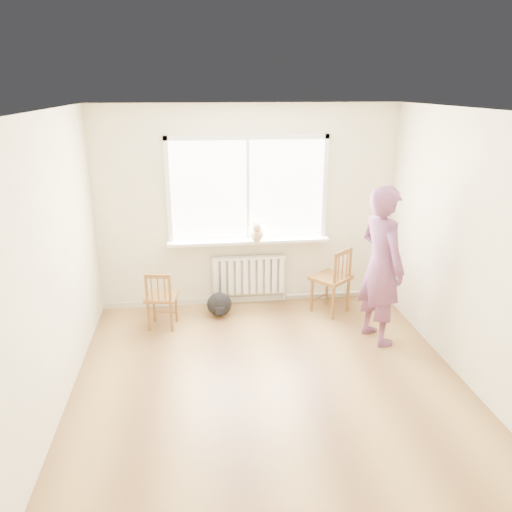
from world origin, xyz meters
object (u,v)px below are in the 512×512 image
object	(u,v)px
person	(381,266)
cat	(256,232)
chair_left	(161,300)
chair_right	(334,280)
backpack	(219,304)

from	to	relation	value
person	cat	world-z (taller)	person
chair_left	chair_right	world-z (taller)	chair_right
chair_left	backpack	xyz separation A→B (m)	(0.73, 0.26, -0.22)
cat	backpack	distance (m)	1.07
chair_left	backpack	distance (m)	0.81
chair_left	chair_right	xyz separation A→B (m)	(2.25, 0.17, 0.08)
chair_right	person	xyz separation A→B (m)	(0.32, -0.78, 0.48)
cat	backpack	bearing A→B (deg)	-151.20
chair_left	backpack	world-z (taller)	chair_left
backpack	cat	bearing A→B (deg)	22.50
person	cat	distance (m)	1.71
chair_right	person	size ratio (longest dim) A/B	0.49
chair_right	cat	distance (m)	1.21
chair_left	chair_right	bearing A→B (deg)	-165.72
cat	backpack	xyz separation A→B (m)	(-0.52, -0.22, -0.91)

